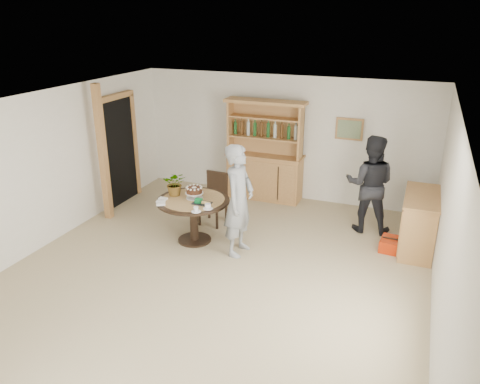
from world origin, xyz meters
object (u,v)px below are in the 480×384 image
hutch (265,166)px  sideboard (419,222)px  dining_table (193,208)px  dining_chair (215,195)px  red_suitcase (400,246)px  teen_boy (239,201)px  adult_person (370,184)px

hutch → sideboard: size_ratio=1.62×
dining_table → dining_chair: bearing=89.6°
red_suitcase → dining_table: bearing=-160.2°
dining_table → dining_chair: size_ratio=1.27×
sideboard → dining_table: 3.67m
teen_boy → red_suitcase: bearing=-65.6°
hutch → adult_person: size_ratio=1.18×
dining_table → red_suitcase: dining_table is taller
adult_person → hutch: bearing=-23.3°
sideboard → teen_boy: teen_boy is taller
hutch → teen_boy: bearing=-80.9°
adult_person → dining_chair: bearing=11.4°
hutch → red_suitcase: (2.80, -1.45, -0.59)m
teen_boy → dining_chair: bearing=45.0°
hutch → sideboard: (3.04, -1.24, -0.22)m
dining_chair → sideboard: bearing=7.9°
adult_person → sideboard: bearing=150.5°
hutch → dining_table: size_ratio=1.70×
dining_table → teen_boy: bearing=-6.7°
red_suitcase → dining_chair: bearing=-174.4°
red_suitcase → teen_boy: bearing=-153.3°
hutch → dining_table: bearing=-101.4°
dining_chair → red_suitcase: (3.26, 0.03, -0.43)m
sideboard → dining_chair: bearing=-176.1°
teen_boy → red_suitcase: 2.72m
dining_table → red_suitcase: bearing=14.7°
sideboard → adult_person: adult_person is taller
sideboard → teen_boy: size_ratio=0.70×
hutch → dining_chair: (-0.46, -1.48, -0.15)m
hutch → teen_boy: 2.45m
dining_table → dining_chair: dining_chair is taller
sideboard → red_suitcase: bearing=-138.5°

